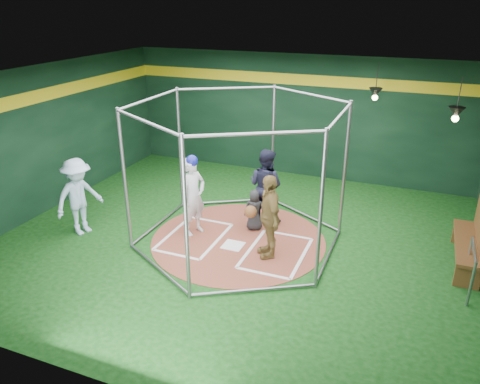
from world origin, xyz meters
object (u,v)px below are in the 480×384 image
at_px(umpire, 266,186).
at_px(dugout_bench, 474,238).
at_px(batter_figure, 193,195).
at_px(visitor_leopard, 269,216).

height_order(umpire, dugout_bench, umpire).
xyz_separation_m(batter_figure, dugout_bench, (5.68, 0.81, -0.32)).
height_order(batter_figure, visitor_leopard, batter_figure).
bearing_deg(visitor_leopard, umpire, 168.45).
bearing_deg(visitor_leopard, batter_figure, -132.91).
bearing_deg(batter_figure, dugout_bench, 8.11).
distance_m(batter_figure, visitor_leopard, 1.89).
height_order(visitor_leopard, dugout_bench, visitor_leopard).
distance_m(batter_figure, umpire, 1.74).
bearing_deg(dugout_bench, batter_figure, -171.89).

